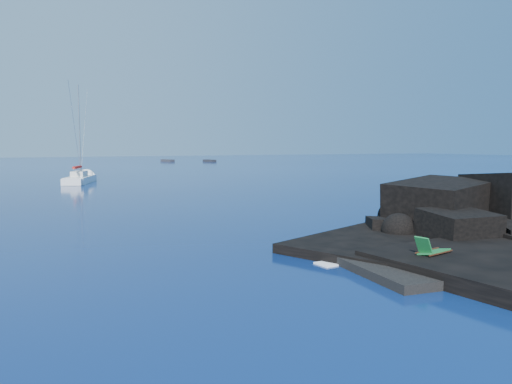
# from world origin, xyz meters

# --- Properties ---
(ground) EXTENTS (400.00, 400.00, 0.00)m
(ground) POSITION_xyz_m (0.00, 0.00, 0.00)
(ground) COLOR #041540
(ground) RESTS_ON ground
(beach) EXTENTS (9.08, 6.86, 0.70)m
(beach) POSITION_xyz_m (4.50, 0.50, 0.00)
(beach) COLOR black
(beach) RESTS_ON ground
(surf_foam) EXTENTS (10.00, 8.00, 0.06)m
(surf_foam) POSITION_xyz_m (5.00, 5.00, 0.00)
(surf_foam) COLOR white
(surf_foam) RESTS_ON ground
(sailboat) EXTENTS (6.54, 12.38, 12.83)m
(sailboat) POSITION_xyz_m (-3.59, 54.10, 0.00)
(sailboat) COLOR white
(sailboat) RESTS_ON ground
(deck_chair) EXTENTS (1.81, 1.09, 1.16)m
(deck_chair) POSITION_xyz_m (3.59, 0.23, 0.93)
(deck_chair) COLOR #16632D
(deck_chair) RESTS_ON beach
(towel) EXTENTS (1.72, 0.90, 0.04)m
(towel) POSITION_xyz_m (5.48, 1.94, 0.37)
(towel) COLOR white
(towel) RESTS_ON beach
(sunbather) EXTENTS (1.62, 0.49, 0.22)m
(sunbather) POSITION_xyz_m (5.48, 1.94, 0.50)
(sunbather) COLOR #DCAC73
(sunbather) RESTS_ON towel
(marker_cone) EXTENTS (0.40, 0.40, 0.52)m
(marker_cone) POSITION_xyz_m (4.66, 1.78, 0.61)
(marker_cone) COLOR #E94B0C
(marker_cone) RESTS_ON beach
(distant_boat_a) EXTENTS (3.11, 5.16, 0.66)m
(distant_boat_a) POSITION_xyz_m (29.56, 128.35, 0.00)
(distant_boat_a) COLOR #2C2B31
(distant_boat_a) RESTS_ON ground
(distant_boat_b) EXTENTS (2.70, 4.96, 0.63)m
(distant_boat_b) POSITION_xyz_m (40.34, 122.23, 0.00)
(distant_boat_b) COLOR black
(distant_boat_b) RESTS_ON ground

